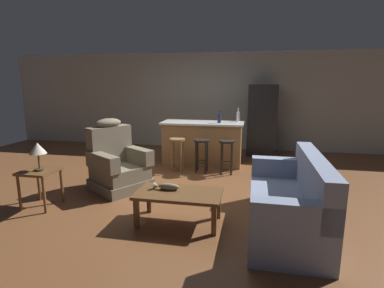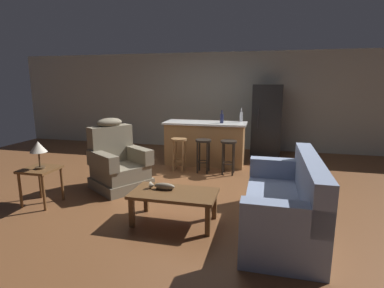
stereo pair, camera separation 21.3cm
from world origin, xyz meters
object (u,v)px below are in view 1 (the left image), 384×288
bar_stool_middle (202,150)px  bottle_short_amber (219,118)px  bar_stool_left (177,148)px  end_table (40,176)px  couch (290,203)px  kitchen_island (202,143)px  bottle_tall_green (238,116)px  coffee_table (179,196)px  recliner_near_lamp (117,164)px  refrigerator (262,120)px  fish_figurine (166,187)px  bar_stool_right (227,151)px  table_lamp (38,150)px

bar_stool_middle → bottle_short_amber: 0.85m
bottle_short_amber → bar_stool_left: bearing=-145.6°
end_table → bottle_short_amber: (2.31, 2.73, 0.59)m
couch → bottle_short_amber: 3.07m
kitchen_island → bottle_tall_green: (0.76, 0.27, 0.59)m
coffee_table → bottle_short_amber: bearing=86.0°
bottle_short_amber → couch: bearing=-66.5°
recliner_near_lamp → coffee_table: bearing=-5.2°
bar_stool_left → refrigerator: (1.73, 1.83, 0.41)m
kitchen_island → fish_figurine: bearing=-90.1°
recliner_near_lamp → kitchen_island: bearing=90.8°
kitchen_island → bar_stool_right: bearing=-46.4°
bar_stool_left → bottle_tall_green: bottle_tall_green is taller
recliner_near_lamp → kitchen_island: size_ratio=0.67×
refrigerator → bottle_short_amber: size_ratio=6.43×
bar_stool_right → refrigerator: refrigerator is taller
bar_stool_right → refrigerator: 2.00m
fish_figurine → table_lamp: size_ratio=0.83×
coffee_table → bar_stool_left: bar_stool_left is taller
bar_stool_middle → refrigerator: 2.24m
refrigerator → coffee_table: bearing=-105.3°
table_lamp → coffee_table: bearing=-2.6°
recliner_near_lamp → bottle_short_amber: size_ratio=4.38×
recliner_near_lamp → end_table: bearing=-94.6°
fish_figurine → refrigerator: bearing=72.1°
coffee_table → bar_stool_right: (0.42, 2.30, 0.11)m
kitchen_island → table_lamp: bearing=-124.0°
end_table → bar_stool_middle: bar_stool_middle is taller
coffee_table → refrigerator: bearing=74.7°
coffee_table → bottle_short_amber: size_ratio=4.02×
kitchen_island → refrigerator: (1.31, 1.20, 0.40)m
end_table → bar_stool_right: (2.54, 2.18, 0.01)m
couch → bar_stool_left: 2.97m
bar_stool_left → refrigerator: 2.55m
coffee_table → end_table: size_ratio=1.96×
end_table → recliner_near_lamp: bearing=52.0°
recliner_near_lamp → refrigerator: 3.96m
couch → refrigerator: (-0.26, 4.02, 0.54)m
kitchen_island → refrigerator: refrigerator is taller
coffee_table → bar_stool_middle: 2.30m
couch → end_table: couch is taller
kitchen_island → bottle_short_amber: bottle_short_amber is taller
recliner_near_lamp → end_table: recliner_near_lamp is taller
table_lamp → refrigerator: 5.16m
couch → bar_stool_middle: bearing=-55.5°
table_lamp → bottle_tall_green: size_ratio=1.34×
couch → kitchen_island: bearing=-60.5°
couch → refrigerator: refrigerator is taller
end_table → bottle_short_amber: size_ratio=2.05×
couch → bottle_tall_green: bearing=-74.8°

